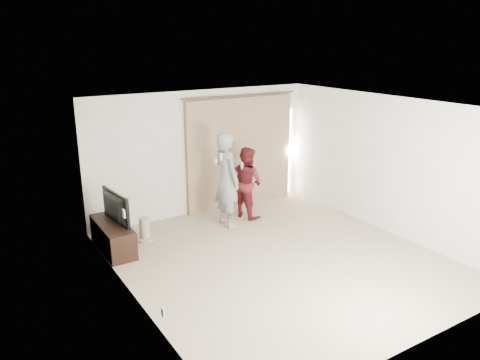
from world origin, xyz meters
name	(u,v)px	position (x,y,z in m)	size (l,w,h in m)	color
floor	(279,259)	(0.00, 0.00, 0.00)	(5.50, 5.50, 0.00)	tan
wall_back	(202,153)	(0.00, 2.75, 1.30)	(5.00, 0.04, 2.60)	white
wall_left	(132,216)	(-2.50, 0.00, 1.30)	(0.04, 5.50, 2.60)	white
ceiling	(283,106)	(0.00, 0.00, 2.60)	(5.00, 5.50, 0.01)	white
curtain	(241,152)	(0.91, 2.68, 1.20)	(2.80, 0.11, 2.46)	#A08162
tv_console	(113,237)	(-2.27, 1.86, 0.25)	(0.45, 1.29, 0.50)	black
tv	(110,208)	(-2.27, 1.86, 0.78)	(0.97, 0.13, 0.56)	black
scratching_post	(145,231)	(-1.65, 1.94, 0.18)	(0.33, 0.33, 0.44)	tan
person_man	(227,180)	(0.03, 1.79, 0.95)	(0.46, 0.69, 1.89)	gray
person_woman	(247,182)	(0.63, 2.00, 0.74)	(0.71, 0.83, 1.49)	#571519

